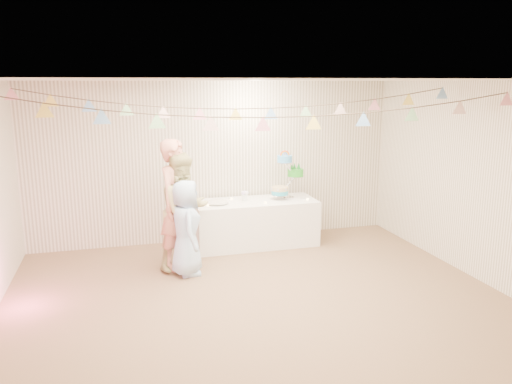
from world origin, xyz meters
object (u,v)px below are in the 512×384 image
object	(u,v)px
cake_stand	(287,175)
person_adult_a	(177,205)
person_adult_b	(185,211)
person_child	(186,228)
table	(255,223)

from	to	relation	value
cake_stand	person_adult_a	distance (m)	2.01
person_adult_a	person_adult_b	xyz separation A→B (m)	(0.09, -0.05, -0.09)
person_adult_b	person_child	xyz separation A→B (m)	(-0.02, -0.25, -0.17)
cake_stand	person_adult_b	size ratio (longest dim) A/B	0.44
cake_stand	person_adult_a	xyz separation A→B (m)	(-1.87, -0.73, -0.20)
person_adult_a	person_child	bearing A→B (deg)	-126.69
cake_stand	person_adult_b	bearing A→B (deg)	-156.19
person_adult_b	person_child	bearing A→B (deg)	-127.83
person_adult_b	person_child	distance (m)	0.30
person_adult_a	table	bearing A→B (deg)	-23.60
table	person_adult_a	distance (m)	1.58
table	person_adult_b	xyz separation A→B (m)	(-1.22, -0.73, 0.46)
person_adult_b	person_child	world-z (taller)	person_adult_b
table	person_adult_a	bearing A→B (deg)	-152.71
person_adult_a	person_adult_b	distance (m)	0.14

